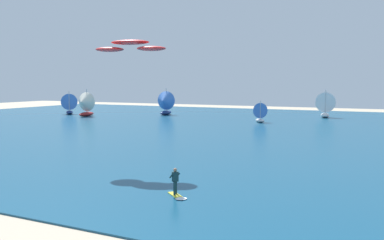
{
  "coord_description": "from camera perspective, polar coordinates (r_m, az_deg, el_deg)",
  "views": [
    {
      "loc": [
        11.34,
        -8.1,
        6.89
      ],
      "look_at": [
        -0.07,
        15.4,
        4.53
      ],
      "focal_mm": 38.49,
      "sensor_mm": 36.0,
      "label": 1
    }
  ],
  "objects": [
    {
      "name": "kitesurfer",
      "position": [
        25.02,
        -2.18,
        -9.15
      ],
      "size": [
        1.86,
        1.69,
        1.67
      ],
      "color": "yellow",
      "rests_on": "ocean"
    },
    {
      "name": "sailboat_heeled_over",
      "position": [
        87.31,
        -3.82,
        2.4
      ],
      "size": [
        4.18,
        4.89,
        5.63
      ],
      "color": "navy",
      "rests_on": "ocean"
    },
    {
      "name": "sailboat_anchored_offshore",
      "position": [
        85.8,
        17.96,
        2.07
      ],
      "size": [
        4.24,
        4.87,
        5.51
      ],
      "color": "silver",
      "rests_on": "ocean"
    },
    {
      "name": "sailboat_center_horizon",
      "position": [
        86.07,
        -14.7,
        2.16
      ],
      "size": [
        4.08,
        4.77,
        5.5
      ],
      "color": "maroon",
      "rests_on": "ocean"
    },
    {
      "name": "sailboat_outermost",
      "position": [
        72.49,
        9.28,
        1.09
      ],
      "size": [
        3.19,
        3.37,
        3.75
      ],
      "color": "silver",
      "rests_on": "ocean"
    },
    {
      "name": "ocean",
      "position": [
        61.02,
        15.02,
        -1.44
      ],
      "size": [
        160.0,
        90.0,
        0.1
      ],
      "primitive_type": "cube",
      "color": "navy",
      "rests_on": "ground"
    },
    {
      "name": "sailboat_far_right",
      "position": [
        94.12,
        -16.62,
        2.21
      ],
      "size": [
        4.28,
        4.45,
        4.97
      ],
      "color": "navy",
      "rests_on": "ocean"
    },
    {
      "name": "kite",
      "position": [
        34.68,
        -8.56,
        10.07
      ],
      "size": [
        6.37,
        3.03,
        0.93
      ],
      "color": "red"
    }
  ]
}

